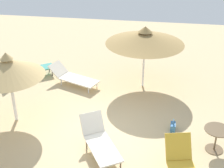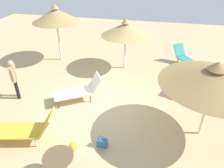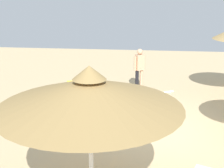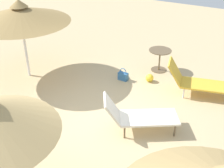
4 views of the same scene
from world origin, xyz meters
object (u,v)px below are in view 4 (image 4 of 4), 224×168
parasol_umbrella_back (20,14)px  side_table_round (160,56)px  lounge_chair_far_left (200,82)px  lounge_chair_far_right (138,115)px  beach_ball (150,78)px  handbag (123,76)px

parasol_umbrella_back → side_table_round: parasol_umbrella_back is taller
lounge_chair_far_left → lounge_chair_far_right: bearing=68.9°
side_table_round → beach_ball: size_ratio=2.97×
handbag → side_table_round: side_table_round is taller
parasol_umbrella_back → lounge_chair_far_right: (-4.27, 0.93, -1.61)m
parasol_umbrella_back → beach_ball: parasol_umbrella_back is taller
parasol_umbrella_back → lounge_chair_far_left: parasol_umbrella_back is taller
handbag → beach_ball: 0.84m
beach_ball → lounge_chair_far_left: bearing=177.5°
parasol_umbrella_back → lounge_chair_far_left: 5.59m
parasol_umbrella_back → handbag: 3.62m
lounge_chair_far_left → side_table_round: (1.56, -0.95, 0.07)m
lounge_chair_far_left → handbag: (2.32, 0.24, -0.30)m
lounge_chair_far_right → handbag: (1.42, -2.10, -0.30)m
side_table_round → parasol_umbrella_back: bearing=33.2°
side_table_round → lounge_chair_far_left: bearing=148.6°
parasol_umbrella_back → lounge_chair_far_left: size_ratio=1.38×
lounge_chair_far_left → beach_ball: lounge_chair_far_left is taller
lounge_chair_far_left → lounge_chair_far_right: 2.50m
beach_ball → handbag: bearing=21.5°
parasol_umbrella_back → side_table_round: (-3.61, -2.36, -1.54)m
handbag → side_table_round: size_ratio=0.56×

